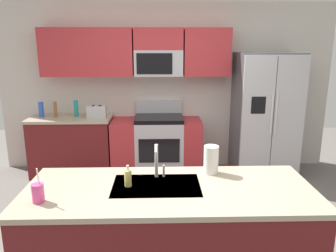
{
  "coord_description": "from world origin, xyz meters",
  "views": [
    {
      "loc": [
        -0.11,
        -3.06,
        1.97
      ],
      "look_at": [
        -0.01,
        0.6,
        1.05
      ],
      "focal_mm": 35.0,
      "sensor_mm": 36.0,
      "label": 1
    }
  ],
  "objects_px": {
    "soap_dispenser": "(128,178)",
    "paper_towel_roll": "(211,160)",
    "bottle_blue": "(41,109)",
    "refrigerator": "(265,115)",
    "pepper_mill": "(55,109)",
    "bottle_teal": "(76,109)",
    "toaster": "(97,112)",
    "sink_faucet": "(157,159)",
    "drink_cup_pink": "(38,193)",
    "range_oven": "(157,145)"
  },
  "relations": [
    {
      "from": "pepper_mill",
      "to": "paper_towel_roll",
      "type": "distance_m",
      "value": 3.01
    },
    {
      "from": "bottle_teal",
      "to": "soap_dispenser",
      "type": "xyz_separation_m",
      "value": [
        1.01,
        -2.53,
        -0.06
      ]
    },
    {
      "from": "soap_dispenser",
      "to": "paper_towel_roll",
      "type": "distance_m",
      "value": 0.72
    },
    {
      "from": "refrigerator",
      "to": "sink_faucet",
      "type": "bearing_deg",
      "value": -125.29
    },
    {
      "from": "range_oven",
      "to": "bottle_blue",
      "type": "height_order",
      "value": "bottle_blue"
    },
    {
      "from": "soap_dispenser",
      "to": "toaster",
      "type": "bearing_deg",
      "value": 105.59
    },
    {
      "from": "refrigerator",
      "to": "sink_faucet",
      "type": "height_order",
      "value": "refrigerator"
    },
    {
      "from": "refrigerator",
      "to": "toaster",
      "type": "xyz_separation_m",
      "value": [
        -2.53,
        0.02,
        0.07
      ]
    },
    {
      "from": "toaster",
      "to": "bottle_blue",
      "type": "bearing_deg",
      "value": 174.83
    },
    {
      "from": "paper_towel_roll",
      "to": "drink_cup_pink",
      "type": "bearing_deg",
      "value": -158.93
    },
    {
      "from": "bottle_teal",
      "to": "sink_faucet",
      "type": "bearing_deg",
      "value": -62.62
    },
    {
      "from": "range_oven",
      "to": "refrigerator",
      "type": "bearing_deg",
      "value": -2.51
    },
    {
      "from": "bottle_blue",
      "to": "bottle_teal",
      "type": "relative_size",
      "value": 0.91
    },
    {
      "from": "toaster",
      "to": "pepper_mill",
      "type": "xyz_separation_m",
      "value": [
        -0.63,
        0.05,
        0.03
      ]
    },
    {
      "from": "toaster",
      "to": "bottle_blue",
      "type": "height_order",
      "value": "bottle_blue"
    },
    {
      "from": "range_oven",
      "to": "soap_dispenser",
      "type": "height_order",
      "value": "range_oven"
    },
    {
      "from": "pepper_mill",
      "to": "paper_towel_roll",
      "type": "bearing_deg",
      "value": -48.59
    },
    {
      "from": "bottle_teal",
      "to": "soap_dispenser",
      "type": "relative_size",
      "value": 1.46
    },
    {
      "from": "bottle_teal",
      "to": "paper_towel_roll",
      "type": "bearing_deg",
      "value": -53.52
    },
    {
      "from": "sink_faucet",
      "to": "soap_dispenser",
      "type": "xyz_separation_m",
      "value": [
        -0.22,
        -0.15,
        -0.1
      ]
    },
    {
      "from": "bottle_blue",
      "to": "drink_cup_pink",
      "type": "relative_size",
      "value": 0.89
    },
    {
      "from": "range_oven",
      "to": "toaster",
      "type": "distance_m",
      "value": 1.04
    },
    {
      "from": "bottle_blue",
      "to": "drink_cup_pink",
      "type": "height_order",
      "value": "drink_cup_pink"
    },
    {
      "from": "pepper_mill",
      "to": "soap_dispenser",
      "type": "relative_size",
      "value": 1.36
    },
    {
      "from": "refrigerator",
      "to": "sink_faucet",
      "type": "xyz_separation_m",
      "value": [
        -1.62,
        -2.29,
        0.14
      ]
    },
    {
      "from": "sink_faucet",
      "to": "drink_cup_pink",
      "type": "height_order",
      "value": "sink_faucet"
    },
    {
      "from": "refrigerator",
      "to": "drink_cup_pink",
      "type": "height_order",
      "value": "refrigerator"
    },
    {
      "from": "toaster",
      "to": "sink_faucet",
      "type": "xyz_separation_m",
      "value": [
        0.91,
        -2.3,
        0.08
      ]
    },
    {
      "from": "sink_faucet",
      "to": "drink_cup_pink",
      "type": "distance_m",
      "value": 0.92
    },
    {
      "from": "bottle_blue",
      "to": "paper_towel_roll",
      "type": "height_order",
      "value": "paper_towel_roll"
    },
    {
      "from": "bottle_teal",
      "to": "drink_cup_pink",
      "type": "bearing_deg",
      "value": -81.62
    },
    {
      "from": "sink_faucet",
      "to": "soap_dispenser",
      "type": "relative_size",
      "value": 1.66
    },
    {
      "from": "refrigerator",
      "to": "pepper_mill",
      "type": "xyz_separation_m",
      "value": [
        -3.15,
        0.07,
        0.09
      ]
    },
    {
      "from": "bottle_teal",
      "to": "drink_cup_pink",
      "type": "distance_m",
      "value": 2.81
    },
    {
      "from": "refrigerator",
      "to": "drink_cup_pink",
      "type": "distance_m",
      "value": 3.63
    },
    {
      "from": "soap_dispenser",
      "to": "paper_towel_roll",
      "type": "height_order",
      "value": "paper_towel_roll"
    },
    {
      "from": "bottle_blue",
      "to": "soap_dispenser",
      "type": "distance_m",
      "value": 2.96
    },
    {
      "from": "refrigerator",
      "to": "paper_towel_roll",
      "type": "bearing_deg",
      "value": -117.97
    },
    {
      "from": "toaster",
      "to": "soap_dispenser",
      "type": "xyz_separation_m",
      "value": [
        0.68,
        -2.45,
        -0.02
      ]
    },
    {
      "from": "refrigerator",
      "to": "bottle_teal",
      "type": "bearing_deg",
      "value": 178.12
    },
    {
      "from": "drink_cup_pink",
      "to": "soap_dispenser",
      "type": "xyz_separation_m",
      "value": [
        0.6,
        0.25,
        -0.0
      ]
    },
    {
      "from": "sink_faucet",
      "to": "paper_towel_roll",
      "type": "xyz_separation_m",
      "value": [
        0.46,
        0.1,
        -0.05
      ]
    },
    {
      "from": "toaster",
      "to": "sink_faucet",
      "type": "relative_size",
      "value": 0.99
    },
    {
      "from": "pepper_mill",
      "to": "bottle_teal",
      "type": "height_order",
      "value": "bottle_teal"
    },
    {
      "from": "pepper_mill",
      "to": "paper_towel_roll",
      "type": "xyz_separation_m",
      "value": [
        1.99,
        -2.26,
        0.0
      ]
    },
    {
      "from": "sink_faucet",
      "to": "bottle_teal",
      "type": "bearing_deg",
      "value": 117.38
    },
    {
      "from": "refrigerator",
      "to": "paper_towel_roll",
      "type": "distance_m",
      "value": 2.48
    },
    {
      "from": "toaster",
      "to": "soap_dispenser",
      "type": "height_order",
      "value": "toaster"
    },
    {
      "from": "range_oven",
      "to": "drink_cup_pink",
      "type": "height_order",
      "value": "drink_cup_pink"
    },
    {
      "from": "drink_cup_pink",
      "to": "sink_faucet",
      "type": "bearing_deg",
      "value": 25.7
    }
  ]
}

